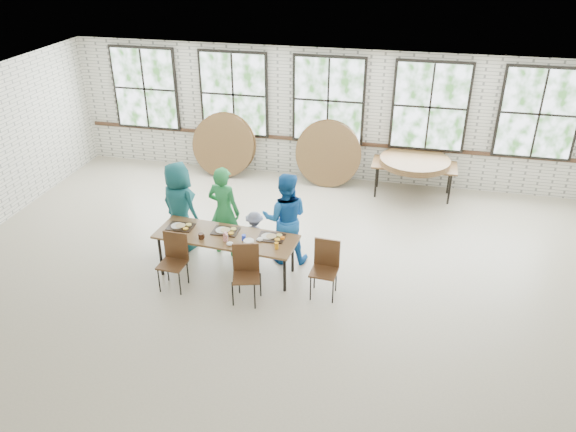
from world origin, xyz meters
name	(u,v)px	position (x,y,z in m)	size (l,w,h in m)	color
room	(328,102)	(0.00, 4.44, 1.83)	(12.00, 12.00, 12.00)	#C0B199
dining_table	(226,238)	(-0.99, 0.05, 0.69)	(2.45, 0.98, 0.74)	brown
chair_near_left	(174,256)	(-1.71, -0.47, 0.56)	(0.44, 0.43, 0.95)	#4C2F19
chair_near_right	(246,268)	(-0.46, -0.56, 0.56)	(0.51, 0.50, 0.95)	#4C2F19
chair_spare	(325,263)	(0.74, -0.14, 0.56)	(0.45, 0.43, 0.95)	#4C2F19
adult_teal	(180,207)	(-2.07, 0.70, 0.84)	(0.83, 0.54, 1.69)	#17585A
adult_green	(224,211)	(-1.23, 0.70, 0.84)	(0.62, 0.40, 1.69)	#22823F
toddler	(255,234)	(-0.68, 0.70, 0.44)	(0.57, 0.33, 0.88)	#171A48
adult_blue	(285,218)	(-0.12, 0.70, 0.84)	(0.81, 0.63, 1.67)	#185CAE
storage_table	(414,166)	(2.01, 3.92, 0.69)	(1.81, 0.78, 0.74)	brown
tabletop_clutter	(233,236)	(-0.86, 0.03, 0.77)	(2.05, 0.62, 0.11)	black
round_tops_stacked	(415,161)	(2.01, 3.92, 0.80)	(1.50, 1.50, 0.13)	brown
round_tops_leaning	(275,149)	(-1.16, 4.14, 0.73)	(4.00, 0.49, 1.49)	brown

